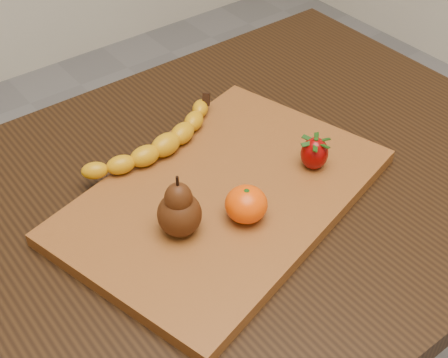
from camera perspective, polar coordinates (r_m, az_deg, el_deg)
table at (r=0.97m, az=0.35°, el=-5.15°), size 1.00×0.70×0.76m
cutting_board at (r=0.87m, az=0.00°, el=-1.49°), size 0.51×0.41×0.02m
banana at (r=0.92m, az=-5.35°, el=3.14°), size 0.22×0.09×0.03m
pear at (r=0.78m, az=-4.15°, el=-2.38°), size 0.07×0.07×0.09m
mandarin at (r=0.81m, az=2.04°, el=-2.32°), size 0.07×0.07×0.05m
strawberry at (r=0.90m, az=8.28°, el=2.42°), size 0.05×0.05×0.05m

